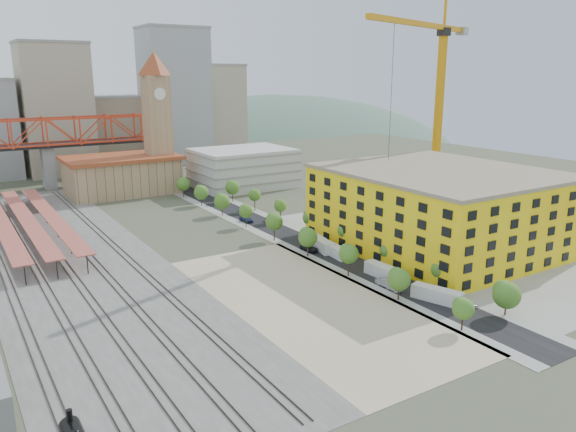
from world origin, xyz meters
TOP-DOWN VIEW (x-y plane):
  - ground at (0.00, 0.00)m, footprint 400.00×400.00m
  - ballast_strip at (-36.00, 17.50)m, footprint 36.00×165.00m
  - dirt_lot at (-4.00, -31.50)m, footprint 28.00×67.00m
  - street_asphalt at (16.00, 15.00)m, footprint 12.00×170.00m
  - sidewalk_west at (10.50, 15.00)m, footprint 3.00×170.00m
  - sidewalk_east at (21.50, 15.00)m, footprint 3.00×170.00m
  - construction_pad at (45.00, -20.00)m, footprint 50.00×90.00m
  - rail_tracks at (-37.80, 17.50)m, footprint 26.56×160.00m
  - platform_canopies at (-41.00, 45.00)m, footprint 16.00×80.00m
  - station_hall at (-5.00, 82.00)m, footprint 38.00×24.00m
  - clock_tower at (8.00, 79.99)m, footprint 12.00×12.00m
  - parking_garage at (36.00, 70.00)m, footprint 34.00×26.00m
  - truss_bridge at (-25.00, 105.00)m, footprint 94.00×9.60m
  - construction_building at (42.00, -20.00)m, footprint 44.60×50.60m
  - street_trees at (16.00, 5.00)m, footprint 15.40×124.40m
  - skyline at (7.47, 142.31)m, footprint 133.00×46.00m
  - distant_hills at (45.28, 260.00)m, footprint 647.00×264.00m
  - tower_crane at (65.76, 6.68)m, footprint 55.85×21.86m
  - site_trailer_a at (16.00, -44.35)m, footprint 5.50×9.80m
  - site_trailer_b at (16.00, -29.99)m, footprint 3.12×9.77m
  - site_trailer_c at (16.00, -13.15)m, footprint 3.20×9.18m
  - site_trailer_d at (16.00, -7.35)m, footprint 4.30×10.27m
  - car_0 at (13.00, -36.04)m, footprint 1.74×4.01m
  - car_1 at (13.00, -33.85)m, footprint 1.87×4.78m
  - car_2 at (13.00, -6.95)m, footprint 2.50×5.10m
  - car_3 at (13.00, 24.59)m, footprint 2.77×5.24m
  - car_4 at (19.00, -48.71)m, footprint 1.99×4.16m
  - car_5 at (19.00, -30.94)m, footprint 1.74×4.46m
  - car_6 at (19.00, 20.38)m, footprint 3.27×5.57m
  - car_7 at (19.00, 35.81)m, footprint 2.27×5.04m

SIDE VIEW (x-z plane):
  - distant_hills at x=45.28m, z-range -193.04..33.96m
  - ground at x=0.00m, z-range 0.00..0.00m
  - street_trees at x=16.00m, z-range -4.00..4.00m
  - sidewalk_west at x=10.50m, z-range 0.00..0.04m
  - sidewalk_east at x=21.50m, z-range 0.00..0.04m
  - ballast_strip at x=-36.00m, z-range 0.00..0.06m
  - dirt_lot at x=-4.00m, z-range 0.00..0.06m
  - street_asphalt at x=16.00m, z-range 0.00..0.06m
  - construction_pad at x=45.00m, z-range 0.00..0.06m
  - rail_tracks at x=-37.80m, z-range 0.06..0.24m
  - car_0 at x=13.00m, z-range 0.00..1.35m
  - car_4 at x=19.00m, z-range 0.00..1.37m
  - car_2 at x=13.00m, z-range 0.00..1.40m
  - car_7 at x=19.00m, z-range 0.00..1.44m
  - car_5 at x=19.00m, z-range 0.00..1.45m
  - car_3 at x=13.00m, z-range 0.00..1.45m
  - car_6 at x=19.00m, z-range 0.00..1.46m
  - car_1 at x=13.00m, z-range 0.00..1.55m
  - site_trailer_c at x=16.00m, z-range 0.00..2.46m
  - site_trailer_a at x=16.00m, z-range 0.00..2.60m
  - site_trailer_b at x=16.00m, z-range 0.00..2.64m
  - site_trailer_d at x=16.00m, z-range 0.00..2.73m
  - platform_canopies at x=-41.00m, z-range 1.93..6.06m
  - station_hall at x=-5.00m, z-range 0.12..13.22m
  - parking_garage at x=36.00m, z-range 0.00..14.00m
  - construction_building at x=42.00m, z-range 0.01..18.81m
  - truss_bridge at x=-25.00m, z-range 6.06..31.66m
  - skyline at x=7.47m, z-range -7.19..52.81m
  - clock_tower at x=8.00m, z-range 2.70..54.70m
  - tower_crane at x=65.76m, z-range 7.33..69.92m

